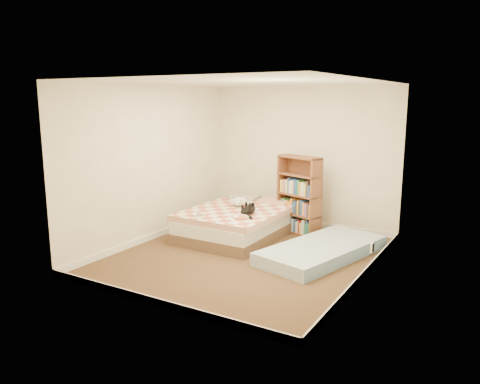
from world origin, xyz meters
The scene contains 6 objects.
room centered at (0.00, 0.00, 1.20)m, with size 3.51×4.01×2.51m.
bed centered at (-0.61, 0.83, 0.24)m, with size 1.46×1.99×0.53m.
bookshelf centered at (0.18, 1.52, 0.51)m, with size 0.88×0.52×1.33m.
floor_mattress centered at (0.98, 0.55, 0.09)m, with size 0.94×2.09×0.19m, color #6F91BA.
black_cat centered at (-0.28, 0.59, 0.54)m, with size 0.27×0.64×0.14m.
white_dog centered at (-0.69, 0.98, 0.55)m, with size 0.37×0.39×0.15m.
Camera 1 is at (3.27, -5.71, 2.27)m, focal length 35.00 mm.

